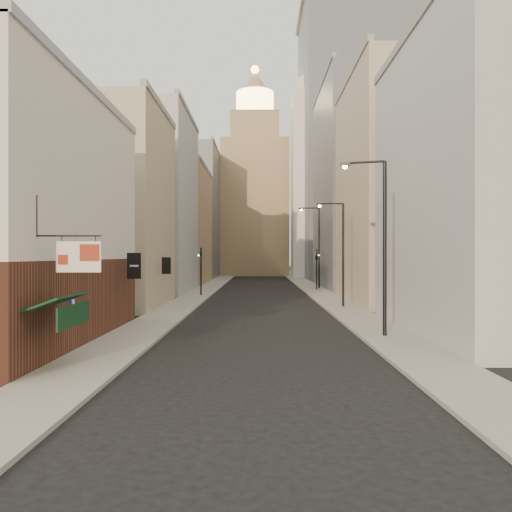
# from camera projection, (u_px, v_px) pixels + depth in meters

# --- Properties ---
(ground) EXTENTS (360.00, 360.00, 0.00)m
(ground) POSITION_uv_depth(u_px,v_px,m) (262.00, 398.00, 14.69)
(ground) COLOR black
(ground) RESTS_ON ground
(sidewalk_left) EXTENTS (3.00, 140.00, 0.15)m
(sidewalk_left) POSITION_uv_depth(u_px,v_px,m) (213.00, 285.00, 69.73)
(sidewalk_left) COLOR gray
(sidewalk_left) RESTS_ON ground
(sidewalk_right) EXTENTS (3.00, 140.00, 0.15)m
(sidewalk_right) POSITION_uv_depth(u_px,v_px,m) (306.00, 285.00, 69.64)
(sidewalk_right) COLOR gray
(sidewalk_right) RESTS_ON ground
(near_building_left) EXTENTS (8.30, 23.04, 12.30)m
(near_building_left) POSITION_uv_depth(u_px,v_px,m) (30.00, 217.00, 23.75)
(near_building_left) COLOR brown
(near_building_left) RESTS_ON ground
(left_bldg_beige) EXTENTS (8.00, 12.00, 16.00)m
(left_bldg_beige) POSITION_uv_depth(u_px,v_px,m) (114.00, 209.00, 40.76)
(left_bldg_beige) COLOR tan
(left_bldg_beige) RESTS_ON ground
(left_bldg_grey) EXTENTS (8.00, 16.00, 20.00)m
(left_bldg_grey) POSITION_uv_depth(u_px,v_px,m) (155.00, 204.00, 56.75)
(left_bldg_grey) COLOR #9C9CA2
(left_bldg_grey) RESTS_ON ground
(left_bldg_tan) EXTENTS (8.00, 18.00, 17.00)m
(left_bldg_tan) POSITION_uv_depth(u_px,v_px,m) (180.00, 227.00, 74.75)
(left_bldg_tan) COLOR #937854
(left_bldg_tan) RESTS_ON ground
(left_bldg_wingrid) EXTENTS (8.00, 20.00, 24.00)m
(left_bldg_wingrid) POSITION_uv_depth(u_px,v_px,m) (197.00, 214.00, 94.75)
(left_bldg_wingrid) COLOR gray
(left_bldg_wingrid) RESTS_ON ground
(right_bldg_grey) EXTENTS (8.00, 16.00, 16.00)m
(right_bldg_grey) POSITION_uv_depth(u_px,v_px,m) (485.00, 184.00, 26.60)
(right_bldg_grey) COLOR #9C9CA2
(right_bldg_grey) RESTS_ON ground
(right_bldg_beige) EXTENTS (8.00, 16.00, 20.00)m
(right_bldg_beige) POSITION_uv_depth(u_px,v_px,m) (394.00, 191.00, 44.59)
(right_bldg_beige) COLOR tan
(right_bldg_beige) RESTS_ON ground
(right_bldg_wingrid) EXTENTS (8.00, 20.00, 26.00)m
(right_bldg_wingrid) POSITION_uv_depth(u_px,v_px,m) (352.00, 188.00, 64.59)
(right_bldg_wingrid) COLOR gray
(right_bldg_wingrid) RESTS_ON ground
(highrise) EXTENTS (21.00, 23.00, 51.20)m
(highrise) POSITION_uv_depth(u_px,v_px,m) (356.00, 140.00, 92.53)
(highrise) COLOR gray
(highrise) RESTS_ON ground
(clock_tower) EXTENTS (14.00, 14.00, 44.90)m
(clock_tower) POSITION_uv_depth(u_px,v_px,m) (255.00, 193.00, 106.67)
(clock_tower) COLOR #937854
(clock_tower) RESTS_ON ground
(white_tower) EXTENTS (8.00, 8.00, 41.50)m
(white_tower) POSITION_uv_depth(u_px,v_px,m) (313.00, 178.00, 92.60)
(white_tower) COLOR silver
(white_tower) RESTS_ON ground
(streetlamp_near) EXTENTS (2.32, 0.79, 9.02)m
(streetlamp_near) POSITION_uv_depth(u_px,v_px,m) (380.00, 237.00, 25.24)
(streetlamp_near) COLOR black
(streetlamp_near) RESTS_ON ground
(streetlamp_mid) EXTENTS (2.20, 0.32, 8.37)m
(streetlamp_mid) POSITION_uv_depth(u_px,v_px,m) (340.00, 248.00, 39.56)
(streetlamp_mid) COLOR black
(streetlamp_mid) RESTS_ON ground
(streetlamp_far) EXTENTS (2.66, 0.29, 10.12)m
(streetlamp_far) POSITION_uv_depth(u_px,v_px,m) (317.00, 243.00, 61.65)
(streetlamp_far) COLOR black
(streetlamp_far) RESTS_ON ground
(traffic_light_left) EXTENTS (0.58, 0.50, 5.00)m
(traffic_light_left) POSITION_uv_depth(u_px,v_px,m) (201.00, 261.00, 50.85)
(traffic_light_left) COLOR black
(traffic_light_left) RESTS_ON ground
(traffic_light_right) EXTENTS (0.64, 0.62, 5.00)m
(traffic_light_right) POSITION_uv_depth(u_px,v_px,m) (317.00, 259.00, 58.87)
(traffic_light_right) COLOR black
(traffic_light_right) RESTS_ON ground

